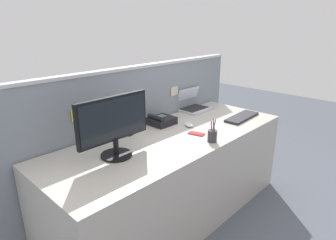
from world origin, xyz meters
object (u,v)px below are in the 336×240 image
laptop (192,105)px  tv_remote (124,132)px  desk_phone (161,120)px  pen_cup (212,136)px  computer_mouse_right_hand (189,125)px  cell_phone_red_case (196,134)px  desktop_monitor (114,123)px  keyboard_main (242,117)px

laptop → tv_remote: (-0.90, -0.03, -0.04)m
desk_phone → pen_cup: size_ratio=1.14×
desk_phone → computer_mouse_right_hand: size_ratio=2.10×
desk_phone → cell_phone_red_case: bearing=-85.8°
desktop_monitor → computer_mouse_right_hand: desktop_monitor is taller
pen_cup → tv_remote: size_ratio=1.09×
laptop → desk_phone: 0.55m
cell_phone_red_case → tv_remote: tv_remote is taller
keyboard_main → pen_cup: (-0.65, -0.12, 0.04)m
tv_remote → computer_mouse_right_hand: bearing=-38.6°
desktop_monitor → desk_phone: bearing=18.7°
desk_phone → tv_remote: size_ratio=1.24×
computer_mouse_right_hand → cell_phone_red_case: 0.18m
desktop_monitor → computer_mouse_right_hand: bearing=0.8°
tv_remote → pen_cup: bearing=-68.9°
pen_cup → tv_remote: pen_cup is taller
computer_mouse_right_hand → cell_phone_red_case: size_ratio=0.80×
computer_mouse_right_hand → pen_cup: bearing=-93.6°
cell_phone_red_case → keyboard_main: bearing=-19.0°
laptop → cell_phone_red_case: laptop is taller
tv_remote → laptop: bearing=-7.0°
laptop → computer_mouse_right_hand: laptop is taller
laptop → cell_phone_red_case: size_ratio=2.49×
keyboard_main → cell_phone_red_case: 0.61m
desktop_monitor → cell_phone_red_case: 0.74m
desk_phone → tv_remote: bearing=170.2°
desktop_monitor → tv_remote: bearing=44.6°
cell_phone_red_case → tv_remote: 0.59m
desk_phone → tv_remote: (-0.37, 0.06, -0.03)m
desktop_monitor → pen_cup: desktop_monitor is taller
laptop → desk_phone: size_ratio=1.49×
desk_phone → keyboard_main: desk_phone is taller
keyboard_main → cell_phone_red_case: bearing=171.7°
keyboard_main → tv_remote: (-1.01, 0.49, -0.00)m
laptop → pen_cup: size_ratio=1.70×
keyboard_main → tv_remote: keyboard_main is taller
tv_remote → cell_phone_red_case: bearing=-56.9°
desk_phone → cell_phone_red_case: 0.37m
cell_phone_red_case → tv_remote: bearing=118.3°
keyboard_main → pen_cup: pen_cup is taller
desktop_monitor → tv_remote: desktop_monitor is taller
computer_mouse_right_hand → tv_remote: computer_mouse_right_hand is taller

